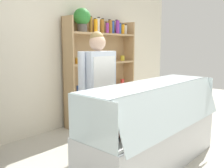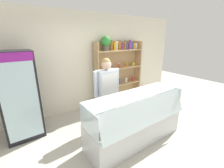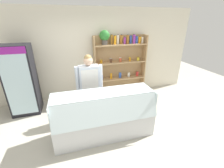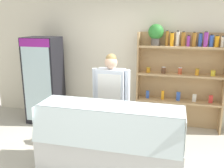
# 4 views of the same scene
# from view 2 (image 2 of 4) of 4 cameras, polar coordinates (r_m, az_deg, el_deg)

# --- Properties ---
(ground_plane) EXTENTS (12.00, 12.00, 0.00)m
(ground_plane) POSITION_cam_2_polar(r_m,az_deg,el_deg) (3.40, 8.94, -20.00)
(ground_plane) COLOR #B7B2A3
(back_wall) EXTENTS (6.80, 0.10, 2.70)m
(back_wall) POSITION_cam_2_polar(r_m,az_deg,el_deg) (4.42, -8.94, 8.18)
(back_wall) COLOR silver
(back_wall) RESTS_ON ground
(drinks_fridge) EXTENTS (0.69, 0.58, 1.82)m
(drinks_fridge) POSITION_cam_2_polar(r_m,az_deg,el_deg) (3.55, -31.80, -4.11)
(drinks_fridge) COLOR black
(drinks_fridge) RESTS_ON ground
(shelving_unit) EXTENTS (1.66, 0.30, 2.08)m
(shelving_unit) POSITION_cam_2_polar(r_m,az_deg,el_deg) (4.71, 1.84, 7.17)
(shelving_unit) COLOR tan
(shelving_unit) RESTS_ON ground
(deli_display_case) EXTENTS (2.06, 0.72, 1.01)m
(deli_display_case) POSITION_cam_2_polar(r_m,az_deg,el_deg) (3.20, 8.63, -15.71)
(deli_display_case) COLOR silver
(deli_display_case) RESTS_ON ground
(shop_clerk) EXTENTS (0.65, 0.25, 1.63)m
(shop_clerk) POSITION_cam_2_polar(r_m,az_deg,el_deg) (3.35, -1.94, -1.49)
(shop_clerk) COLOR #2D2D38
(shop_clerk) RESTS_ON ground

